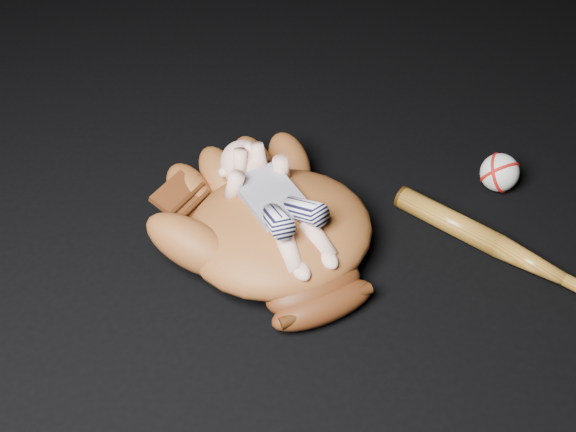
{
  "coord_description": "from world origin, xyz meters",
  "views": [
    {
      "loc": [
        -0.52,
        -0.89,
        1.04
      ],
      "look_at": [
        -0.16,
        0.06,
        0.09
      ],
      "focal_mm": 45.0,
      "sensor_mm": 36.0,
      "label": 1
    }
  ],
  "objects_px": {
    "baseball_glove": "(279,224)",
    "baseball_bat": "(512,253)",
    "baseball": "(500,173)",
    "newborn_baby": "(278,203)"
  },
  "relations": [
    {
      "from": "baseball_glove",
      "to": "baseball_bat",
      "type": "relative_size",
      "value": 1.01
    },
    {
      "from": "baseball",
      "to": "newborn_baby",
      "type": "bearing_deg",
      "value": -178.5
    },
    {
      "from": "newborn_baby",
      "to": "baseball",
      "type": "xyz_separation_m",
      "value": [
        0.51,
        0.01,
        -0.09
      ]
    },
    {
      "from": "baseball_glove",
      "to": "newborn_baby",
      "type": "distance_m",
      "value": 0.05
    },
    {
      "from": "newborn_baby",
      "to": "baseball_bat",
      "type": "distance_m",
      "value": 0.47
    },
    {
      "from": "baseball_glove",
      "to": "newborn_baby",
      "type": "height_order",
      "value": "newborn_baby"
    },
    {
      "from": "baseball",
      "to": "baseball_bat",
      "type": "bearing_deg",
      "value": -115.92
    },
    {
      "from": "baseball_bat",
      "to": "baseball",
      "type": "height_order",
      "value": "baseball"
    },
    {
      "from": "baseball_glove",
      "to": "baseball_bat",
      "type": "xyz_separation_m",
      "value": [
        0.42,
        -0.18,
        -0.06
      ]
    },
    {
      "from": "newborn_baby",
      "to": "baseball_bat",
      "type": "relative_size",
      "value": 0.69
    }
  ]
}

